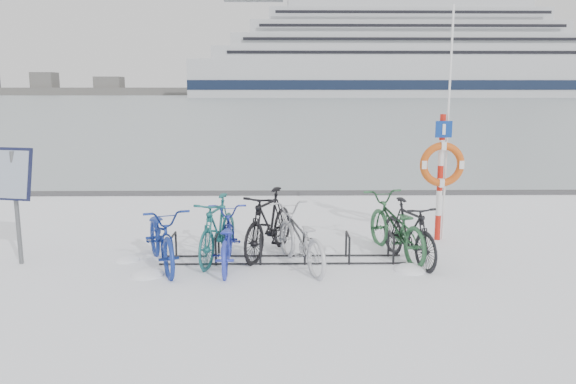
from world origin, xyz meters
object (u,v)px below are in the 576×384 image
(bike_rack, at_px, (283,250))
(info_board, at_px, (13,181))
(lifebuoy_station, at_px, (442,165))
(cruise_ferry, at_px, (401,59))

(bike_rack, height_order, info_board, info_board)
(info_board, xyz_separation_m, lifebuoy_station, (7.22, 1.34, 0.07))
(bike_rack, distance_m, lifebuoy_station, 3.43)
(bike_rack, xyz_separation_m, cruise_ferry, (41.37, 186.51, 12.68))
(bike_rack, bearing_deg, info_board, -178.52)
(info_board, distance_m, lifebuoy_station, 7.34)
(bike_rack, xyz_separation_m, lifebuoy_station, (2.94, 1.23, 1.26))
(lifebuoy_station, bearing_deg, bike_rack, -157.27)
(lifebuoy_station, relative_size, cruise_ferry, 0.03)
(lifebuoy_station, bearing_deg, info_board, -169.45)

